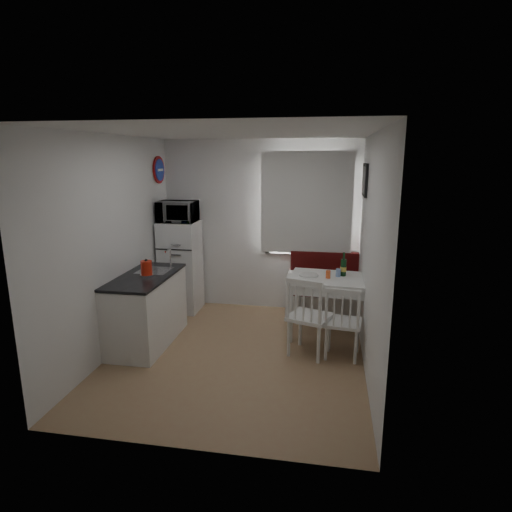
{
  "coord_description": "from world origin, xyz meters",
  "views": [
    {
      "loc": [
        1.05,
        -4.67,
        2.36
      ],
      "look_at": [
        0.15,
        0.5,
        1.12
      ],
      "focal_mm": 30.0,
      "sensor_mm": 36.0,
      "label": 1
    }
  ],
  "objects": [
    {
      "name": "floor",
      "position": [
        0.0,
        0.0,
        0.0
      ],
      "size": [
        3.0,
        3.5,
        0.02
      ],
      "primitive_type": "cube",
      "color": "#A47B57",
      "rests_on": "ground"
    },
    {
      "name": "ceiling",
      "position": [
        0.0,
        0.0,
        2.6
      ],
      "size": [
        3.0,
        3.5,
        0.02
      ],
      "primitive_type": "cube",
      "color": "white",
      "rests_on": "wall_back"
    },
    {
      "name": "wall_back",
      "position": [
        0.0,
        1.75,
        1.3
      ],
      "size": [
        3.0,
        0.02,
        2.6
      ],
      "primitive_type": "cube",
      "color": "white",
      "rests_on": "floor"
    },
    {
      "name": "wall_front",
      "position": [
        0.0,
        -1.75,
        1.3
      ],
      "size": [
        3.0,
        0.02,
        2.6
      ],
      "primitive_type": "cube",
      "color": "white",
      "rests_on": "floor"
    },
    {
      "name": "wall_left",
      "position": [
        -1.5,
        0.0,
        1.3
      ],
      "size": [
        0.02,
        3.5,
        2.6
      ],
      "primitive_type": "cube",
      "color": "white",
      "rests_on": "floor"
    },
    {
      "name": "wall_right",
      "position": [
        1.5,
        0.0,
        1.3
      ],
      "size": [
        0.02,
        3.5,
        2.6
      ],
      "primitive_type": "cube",
      "color": "white",
      "rests_on": "floor"
    },
    {
      "name": "window",
      "position": [
        0.7,
        1.72,
        1.62
      ],
      "size": [
        1.22,
        0.06,
        1.47
      ],
      "primitive_type": "cube",
      "color": "white",
      "rests_on": "wall_back"
    },
    {
      "name": "curtain",
      "position": [
        0.7,
        1.65,
        1.68
      ],
      "size": [
        1.35,
        0.02,
        1.5
      ],
      "primitive_type": "cube",
      "color": "white",
      "rests_on": "wall_back"
    },
    {
      "name": "kitchen_counter",
      "position": [
        -1.2,
        0.16,
        0.46
      ],
      "size": [
        0.62,
        1.32,
        1.16
      ],
      "color": "white",
      "rests_on": "floor"
    },
    {
      "name": "wall_sign",
      "position": [
        -1.47,
        1.45,
        2.15
      ],
      "size": [
        0.03,
        0.4,
        0.4
      ],
      "primitive_type": "cylinder",
      "rotation": [
        0.0,
        1.57,
        0.0
      ],
      "color": "#1B34A3",
      "rests_on": "wall_left"
    },
    {
      "name": "picture_frame",
      "position": [
        1.48,
        1.1,
        2.05
      ],
      "size": [
        0.04,
        0.52,
        0.42
      ],
      "primitive_type": "cube",
      "color": "black",
      "rests_on": "wall_right"
    },
    {
      "name": "bench",
      "position": [
        1.12,
        1.51,
        0.32
      ],
      "size": [
        1.33,
        0.51,
        0.95
      ],
      "color": "white",
      "rests_on": "floor"
    },
    {
      "name": "dining_table",
      "position": [
        1.11,
        0.75,
        0.73
      ],
      "size": [
        1.15,
        0.86,
        0.82
      ],
      "rotation": [
        0.0,
        0.0,
        -0.09
      ],
      "color": "white",
      "rests_on": "floor"
    },
    {
      "name": "chair_left",
      "position": [
        0.86,
        0.08,
        0.61
      ],
      "size": [
        0.58,
        0.57,
        0.53
      ],
      "rotation": [
        0.0,
        0.0,
        -0.32
      ],
      "color": "white",
      "rests_on": "floor"
    },
    {
      "name": "chair_right",
      "position": [
        1.25,
        0.09,
        0.55
      ],
      "size": [
        0.47,
        0.45,
        0.48
      ],
      "rotation": [
        0.0,
        0.0,
        -0.12
      ],
      "color": "white",
      "rests_on": "floor"
    },
    {
      "name": "fridge",
      "position": [
        -1.18,
        1.4,
        0.7
      ],
      "size": [
        0.56,
        0.56,
        1.39
      ],
      "primitive_type": "cube",
      "color": "white",
      "rests_on": "floor"
    },
    {
      "name": "microwave",
      "position": [
        -1.18,
        1.35,
        1.55
      ],
      "size": [
        0.56,
        0.38,
        0.31
      ],
      "primitive_type": "imported",
      "color": "white",
      "rests_on": "fridge"
    },
    {
      "name": "kettle",
      "position": [
        -1.15,
        0.1,
        1.01
      ],
      "size": [
        0.16,
        0.16,
        0.22
      ],
      "primitive_type": "cylinder",
      "color": "red",
      "rests_on": "kitchen_counter"
    },
    {
      "name": "wine_bottle",
      "position": [
        1.25,
        0.85,
        0.98
      ],
      "size": [
        0.08,
        0.08,
        0.31
      ],
      "primitive_type": null,
      "color": "#123A19",
      "rests_on": "dining_table"
    },
    {
      "name": "drinking_glass_orange",
      "position": [
        1.06,
        0.7,
        0.87
      ],
      "size": [
        0.06,
        0.06,
        0.1
      ],
      "primitive_type": "cylinder",
      "color": "#EC5C27",
      "rests_on": "dining_table"
    },
    {
      "name": "drinking_glass_blue",
      "position": [
        1.19,
        0.8,
        0.87
      ],
      "size": [
        0.06,
        0.06,
        0.1
      ],
      "primitive_type": "cylinder",
      "color": "#84A5E1",
      "rests_on": "dining_table"
    },
    {
      "name": "plate",
      "position": [
        0.81,
        0.77,
        0.83
      ],
      "size": [
        0.25,
        0.25,
        0.02
      ],
      "primitive_type": "cylinder",
      "color": "white",
      "rests_on": "dining_table"
    }
  ]
}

